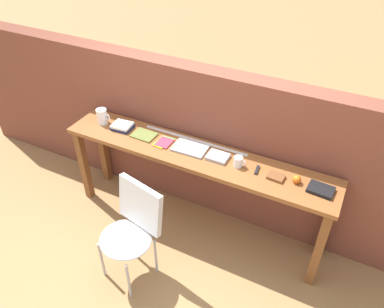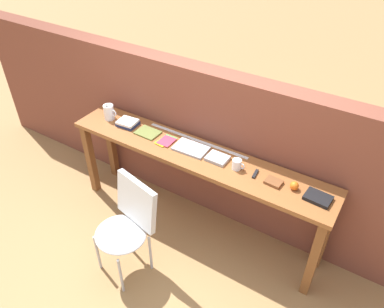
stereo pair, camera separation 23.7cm
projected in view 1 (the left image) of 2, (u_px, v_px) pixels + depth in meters
name	position (u px, v px, depth m)	size (l,w,h in m)	color
ground_plane	(180.00, 243.00, 3.57)	(40.00, 40.00, 0.00)	#9E7547
brick_wall_back	(210.00, 144.00, 3.57)	(6.00, 0.20, 1.51)	brown
sideboard	(195.00, 165.00, 3.33)	(2.50, 0.44, 0.88)	brown
chair_white_moulded	(131.00, 228.00, 3.03)	(0.53, 0.54, 0.89)	silver
pitcher_white	(102.00, 116.00, 3.59)	(0.14, 0.10, 0.18)	white
book_stack_leftmost	(122.00, 126.00, 3.54)	(0.19, 0.17, 0.05)	navy
magazine_cycling	(144.00, 135.00, 3.45)	(0.22, 0.16, 0.01)	olive
pamphlet_pile_colourful	(164.00, 142.00, 3.37)	(0.14, 0.19, 0.01)	orange
book_open_centre	(190.00, 148.00, 3.28)	(0.30, 0.19, 0.02)	#9E9EA3
book_grey_hardcover	(218.00, 157.00, 3.18)	(0.18, 0.15, 0.03)	#9E9EA3
mug	(238.00, 162.00, 3.08)	(0.11, 0.08, 0.09)	white
multitool_folded	(257.00, 170.00, 3.05)	(0.02, 0.11, 0.02)	black
leather_journal_brown	(276.00, 177.00, 2.97)	(0.13, 0.10, 0.02)	brown
sports_ball_small	(297.00, 179.00, 2.92)	(0.07, 0.07, 0.07)	orange
book_repair_rightmost	(321.00, 190.00, 2.85)	(0.19, 0.14, 0.03)	black
ruler_metal_back_edge	(195.00, 140.00, 3.40)	(1.02, 0.03, 0.00)	silver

